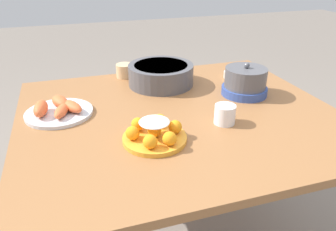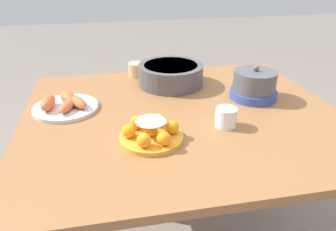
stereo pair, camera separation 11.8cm
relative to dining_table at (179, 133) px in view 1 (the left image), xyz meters
The scene contains 8 objects.
dining_table is the anchor object (origin of this frame).
cake_plate 0.26m from the dining_table, 130.27° to the right, with size 0.22×0.22×0.08m.
serving_bowl 0.35m from the dining_table, 86.72° to the left, with size 0.31×0.31×0.10m.
sauce_bowl 0.50m from the dining_table, 37.06° to the left, with size 0.09×0.09×0.03m.
seafood_platter 0.48m from the dining_table, 164.81° to the left, with size 0.26×0.26×0.07m.
cup_near 0.23m from the dining_table, 46.64° to the right, with size 0.08×0.08×0.07m.
cup_far 0.50m from the dining_table, 105.06° to the left, with size 0.09×0.09×0.07m.
warming_pot 0.38m from the dining_table, 14.40° to the left, with size 0.20×0.20×0.15m.
Camera 1 is at (-0.40, -1.10, 1.32)m, focal length 35.00 mm.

